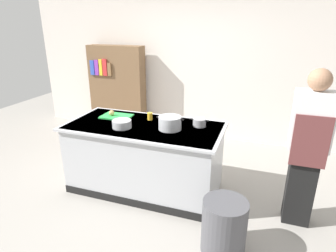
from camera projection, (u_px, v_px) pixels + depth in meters
ground_plane at (146, 187)px, 3.89m from camera, size 10.00×10.00×0.00m
back_wall at (189, 57)px, 5.22m from camera, size 6.40×0.12×3.00m
counter_island at (145, 156)px, 3.72m from camera, size 1.98×0.98×0.90m
cutting_board at (116, 116)px, 3.87m from camera, size 0.40×0.28×0.02m
onion at (112, 113)px, 3.86m from camera, size 0.08×0.08×0.08m
stock_pot at (170, 123)px, 3.42m from camera, size 0.34×0.28×0.16m
sauce_pan at (199, 122)px, 3.53m from camera, size 0.23×0.16×0.10m
mixing_bowl at (122, 124)px, 3.48m from camera, size 0.24×0.24×0.10m
juice_cup at (150, 116)px, 3.75m from camera, size 0.07×0.07×0.10m
trash_bin at (224, 226)px, 2.73m from camera, size 0.43×0.43×0.55m
person_chef at (307, 147)px, 2.92m from camera, size 0.38×0.25×1.72m
bookshelf at (118, 90)px, 5.60m from camera, size 1.10×0.31×1.70m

